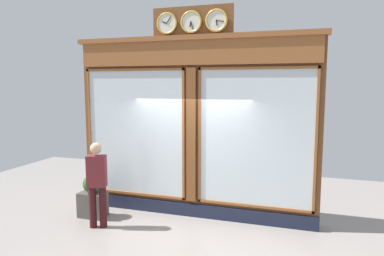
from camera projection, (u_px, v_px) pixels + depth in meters
shop_facade at (194, 127)px, 7.38m from camera, size 5.23×0.42×4.35m
pedestrian at (97, 181)px, 6.80m from camera, size 0.41×0.33×1.69m
planter_box at (93, 205)px, 7.43m from camera, size 0.56×0.36×0.53m
planter_shrub at (92, 184)px, 7.38m from camera, size 0.38×0.38×0.38m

